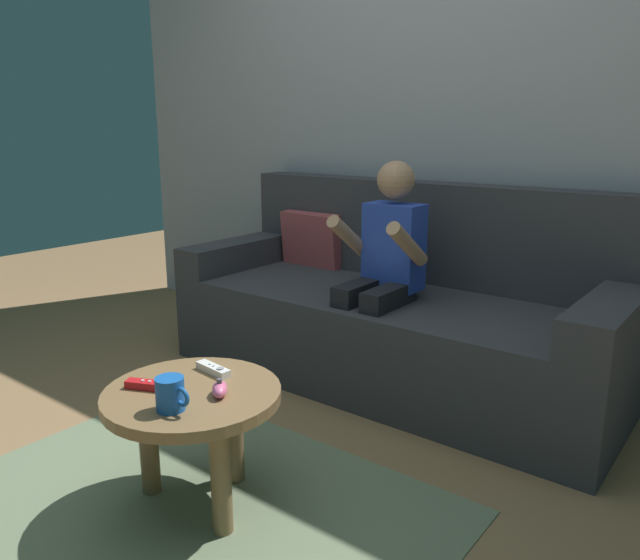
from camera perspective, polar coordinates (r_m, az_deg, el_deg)
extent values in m
plane|color=olive|center=(2.17, -12.24, -18.16)|extent=(8.27, 8.27, 0.00)
cube|color=#999EA8|center=(3.10, 10.48, 15.87)|extent=(4.13, 0.05, 2.50)
cube|color=#38383D|center=(2.84, 6.53, -5.25)|extent=(2.02, 0.80, 0.41)
cube|color=#38383D|center=(3.00, 9.96, 4.44)|extent=(2.02, 0.16, 0.47)
cube|color=#38383D|center=(3.31, -7.08, 2.57)|extent=(0.18, 0.80, 0.14)
cube|color=#38383D|center=(2.43, 25.59, -3.02)|extent=(0.18, 0.80, 0.14)
cube|color=#B24C51|center=(3.29, -0.57, 3.86)|extent=(0.36, 0.15, 0.30)
cylinder|color=black|center=(2.59, 1.73, -7.11)|extent=(0.08, 0.08, 0.41)
cylinder|color=black|center=(2.51, 4.40, -7.82)|extent=(0.08, 0.08, 0.41)
cube|color=black|center=(2.63, 3.72, -1.16)|extent=(0.09, 0.30, 0.09)
cube|color=black|center=(2.56, 6.38, -1.67)|extent=(0.09, 0.30, 0.09)
cube|color=blue|center=(2.68, 6.88, 3.12)|extent=(0.24, 0.14, 0.37)
cylinder|color=tan|center=(2.63, 2.71, 4.04)|extent=(0.06, 0.27, 0.21)
cylinder|color=tan|center=(2.48, 8.15, 3.28)|extent=(0.06, 0.27, 0.21)
sphere|color=tan|center=(2.64, 7.07, 9.23)|extent=(0.16, 0.16, 0.16)
cylinder|color=brown|center=(1.90, -11.79, -10.46)|extent=(0.53, 0.53, 0.04)
cylinder|color=brown|center=(2.07, -15.65, -14.38)|extent=(0.06, 0.06, 0.35)
cylinder|color=brown|center=(1.85, -9.19, -17.76)|extent=(0.06, 0.06, 0.35)
cylinder|color=brown|center=(2.08, -7.99, -13.85)|extent=(0.06, 0.06, 0.35)
cube|color=#6B7A5B|center=(2.07, -11.26, -19.57)|extent=(1.53, 1.06, 0.01)
cube|color=white|center=(2.00, -9.90, -8.19)|extent=(0.14, 0.05, 0.02)
cylinder|color=#99999E|center=(1.96, -9.25, -8.12)|extent=(0.02, 0.02, 0.00)
cylinder|color=silver|center=(1.99, -9.86, -7.85)|extent=(0.01, 0.01, 0.00)
cylinder|color=silver|center=(2.00, -10.22, -7.69)|extent=(0.01, 0.01, 0.00)
ellipsoid|color=pink|center=(1.83, -9.31, -9.99)|extent=(0.09, 0.10, 0.04)
cylinder|color=#4C4C51|center=(1.82, -9.34, -9.24)|extent=(0.02, 0.02, 0.01)
cube|color=red|center=(1.92, -15.67, -9.40)|extent=(0.14, 0.09, 0.02)
cylinder|color=#99999E|center=(1.90, -14.67, -9.17)|extent=(0.02, 0.02, 0.00)
cylinder|color=silver|center=(1.92, -15.61, -9.05)|extent=(0.01, 0.01, 0.00)
cylinder|color=silver|center=(1.93, -16.16, -8.96)|extent=(0.01, 0.01, 0.00)
cylinder|color=#1959B2|center=(1.76, -13.77, -10.25)|extent=(0.08, 0.08, 0.09)
torus|color=#1959B2|center=(1.73, -12.72, -10.57)|extent=(0.06, 0.01, 0.06)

